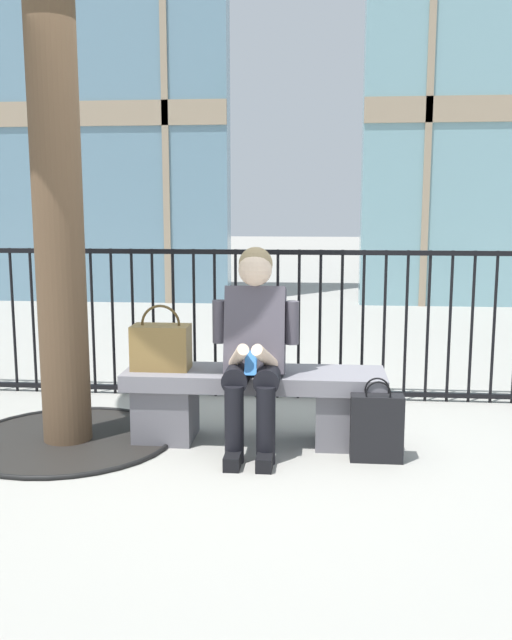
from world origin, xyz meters
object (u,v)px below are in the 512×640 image
seated_person_with_phone (254,343)px  stone_bench (255,399)px  handbag_on_bench (161,346)px  shopping_bag (377,427)px

seated_person_with_phone → stone_bench: bearing=94.3°
handbag_on_bench → seated_person_with_phone: bearing=-11.4°
handbag_on_bench → shopping_bag: (1.31, -0.27, -0.39)m
handbag_on_bench → shopping_bag: size_ratio=0.84×
seated_person_with_phone → handbag_on_bench: (-0.59, 0.12, -0.05)m
seated_person_with_phone → handbag_on_bench: bearing=168.6°
handbag_on_bench → stone_bench: bearing=1.0°
stone_bench → seated_person_with_phone: 0.40m
seated_person_with_phone → shopping_bag: 0.86m
stone_bench → shopping_bag: shopping_bag is taller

